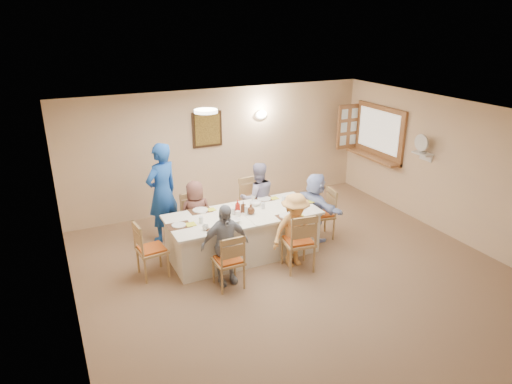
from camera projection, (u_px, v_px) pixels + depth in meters
name	position (u px, v px, depth m)	size (l,w,h in m)	color
ground	(307.00, 284.00, 6.97)	(7.00, 7.00, 0.00)	#A07756
room_walls	(312.00, 191.00, 6.43)	(7.00, 7.00, 7.00)	beige
wall_picture	(207.00, 129.00, 9.16)	(0.62, 0.05, 0.72)	#392614
wall_sconce	(261.00, 115.00, 9.55)	(0.26, 0.09, 0.18)	white
ceiling_light	(206.00, 111.00, 6.94)	(0.36, 0.36, 0.05)	white
serving_hatch	(379.00, 133.00, 9.75)	(0.06, 1.50, 1.15)	#9B6538
hatch_sill	(373.00, 157.00, 9.89)	(0.30, 1.50, 0.05)	#9B6538
shutter_door	(348.00, 127.00, 10.28)	(0.55, 0.04, 1.00)	#9B6538
fan_shelf	(423.00, 153.00, 8.61)	(0.22, 0.36, 0.03)	white
desk_fan	(423.00, 146.00, 8.55)	(0.30, 0.30, 0.28)	#A5A5A8
dining_table	(243.00, 234.00, 7.70)	(2.54, 1.07, 0.76)	white
chair_back_left	(194.00, 219.00, 8.11)	(0.42, 0.42, 0.89)	tan
chair_back_right	(255.00, 205.00, 8.57)	(0.48, 0.48, 1.01)	tan
chair_front_left	(228.00, 259.00, 6.76)	(0.43, 0.43, 0.89)	tan
chair_front_right	(298.00, 240.00, 7.23)	(0.48, 0.48, 1.00)	tan
chair_left_end	(152.00, 249.00, 7.05)	(0.44, 0.44, 0.92)	tan
chair_right_end	(321.00, 214.00, 8.30)	(0.44, 0.44, 0.93)	tan
diner_back_left	(196.00, 214.00, 7.95)	(0.60, 0.41, 1.20)	brown
diner_back_right	(258.00, 198.00, 8.41)	(0.75, 0.63, 1.37)	#9D97BC
diner_front_left	(225.00, 245.00, 6.79)	(0.76, 0.33, 1.28)	#959BA7
diner_front_right	(295.00, 230.00, 7.28)	(0.83, 0.50, 1.25)	#F8B35F
diner_right_end	(315.00, 207.00, 8.19)	(0.47, 1.19, 1.26)	#B3C6FF
caregiver	(162.00, 193.00, 8.06)	(0.79, 0.68, 1.81)	#1C4FB1
placemat_fl	(218.00, 230.00, 6.97)	(0.34, 0.26, 0.01)	#472B19
plate_fl	(218.00, 230.00, 6.96)	(0.24, 0.24, 0.01)	white
napkin_fl	(231.00, 229.00, 7.00)	(0.13, 0.13, 0.01)	yellow
placemat_fr	(287.00, 216.00, 7.45)	(0.33, 0.25, 0.01)	#472B19
plate_fr	(287.00, 216.00, 7.45)	(0.25, 0.25, 0.02)	white
napkin_fr	(298.00, 215.00, 7.48)	(0.15, 0.15, 0.01)	yellow
placemat_bl	(200.00, 211.00, 7.68)	(0.37, 0.28, 0.01)	#472B19
plate_bl	(200.00, 210.00, 7.67)	(0.26, 0.26, 0.02)	white
napkin_bl	(211.00, 209.00, 7.70)	(0.13, 0.13, 0.01)	yellow
placemat_br	(264.00, 199.00, 8.16)	(0.33, 0.25, 0.01)	#472B19
plate_br	(264.00, 199.00, 8.16)	(0.24, 0.24, 0.02)	white
napkin_br	(274.00, 198.00, 8.19)	(0.13, 0.13, 0.01)	yellow
placemat_le	(179.00, 226.00, 7.12)	(0.37, 0.27, 0.01)	#472B19
plate_le	(179.00, 225.00, 7.12)	(0.22, 0.22, 0.01)	white
napkin_le	(191.00, 224.00, 7.15)	(0.15, 0.15, 0.01)	yellow
placemat_re	(301.00, 202.00, 8.02)	(0.34, 0.25, 0.01)	#472B19
plate_re	(301.00, 202.00, 8.01)	(0.25, 0.25, 0.02)	white
napkin_re	(311.00, 201.00, 8.04)	(0.13, 0.13, 0.01)	yellow
teacup_a	(205.00, 227.00, 6.97)	(0.12, 0.12, 0.08)	white
teacup_b	(254.00, 197.00, 8.15)	(0.10, 0.10, 0.08)	white
bowl_a	(233.00, 221.00, 7.23)	(0.27, 0.27, 0.06)	white
bowl_b	(256.00, 203.00, 7.90)	(0.21, 0.21, 0.06)	white
condiment_ketchup	(238.00, 207.00, 7.51)	(0.12, 0.12, 0.25)	#A4180E
condiment_brown	(243.00, 207.00, 7.59)	(0.11, 0.11, 0.19)	#4C2914
condiment_malt	(251.00, 209.00, 7.52)	(0.17, 0.17, 0.17)	#4C2914
drinking_glass	(233.00, 211.00, 7.53)	(0.07, 0.07, 0.10)	silver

